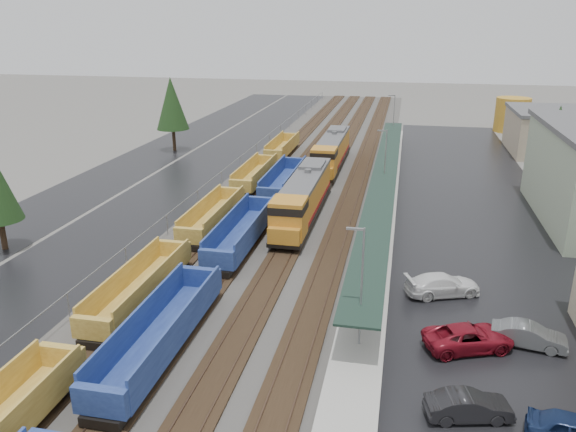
% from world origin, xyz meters
% --- Properties ---
extents(ballast_strip, '(20.00, 160.00, 0.08)m').
position_xyz_m(ballast_strip, '(0.00, 60.00, 0.04)').
color(ballast_strip, '#302D2B').
rests_on(ballast_strip, ground).
extents(trackbed, '(14.60, 160.00, 0.22)m').
position_xyz_m(trackbed, '(-0.00, 60.00, 0.16)').
color(trackbed, black).
rests_on(trackbed, ground).
extents(west_parking_lot, '(10.00, 160.00, 0.02)m').
position_xyz_m(west_parking_lot, '(-15.00, 60.00, 0.01)').
color(west_parking_lot, black).
rests_on(west_parking_lot, ground).
extents(west_road, '(9.00, 160.00, 0.02)m').
position_xyz_m(west_road, '(-25.00, 60.00, 0.01)').
color(west_road, black).
rests_on(west_road, ground).
extents(east_commuter_lot, '(16.00, 100.00, 0.02)m').
position_xyz_m(east_commuter_lot, '(19.00, 50.00, 0.01)').
color(east_commuter_lot, black).
rests_on(east_commuter_lot, ground).
extents(station_platform, '(3.00, 80.00, 8.00)m').
position_xyz_m(station_platform, '(9.50, 50.01, 0.73)').
color(station_platform, '#9E9B93').
rests_on(station_platform, ground).
extents(chainlink_fence, '(0.08, 160.04, 2.02)m').
position_xyz_m(chainlink_fence, '(-9.50, 58.44, 1.61)').
color(chainlink_fence, gray).
rests_on(chainlink_fence, ground).
extents(distant_hills, '(301.00, 140.00, 25.20)m').
position_xyz_m(distant_hills, '(44.79, 210.68, 0.00)').
color(distant_hills, '#4F5D48').
rests_on(distant_hills, ground).
extents(tree_west_far, '(4.84, 4.84, 11.00)m').
position_xyz_m(tree_west_far, '(-23.00, 70.00, 7.12)').
color(tree_west_far, '#332316').
rests_on(tree_west_far, ground).
extents(tree_east, '(4.40, 4.40, 10.00)m').
position_xyz_m(tree_east, '(28.00, 58.00, 6.47)').
color(tree_east, '#332316').
rests_on(tree_east, ground).
extents(locomotive_lead, '(2.98, 19.65, 4.45)m').
position_xyz_m(locomotive_lead, '(2.00, 42.49, 2.38)').
color(locomotive_lead, black).
rests_on(locomotive_lead, ground).
extents(locomotive_trail, '(2.98, 19.65, 4.45)m').
position_xyz_m(locomotive_trail, '(2.00, 63.49, 2.38)').
color(locomotive_trail, black).
rests_on(locomotive_trail, ground).
extents(well_string_yellow, '(2.63, 90.64, 2.33)m').
position_xyz_m(well_string_yellow, '(-6.00, 31.01, 1.16)').
color(well_string_yellow, olive).
rests_on(well_string_yellow, ground).
extents(well_string_blue, '(2.84, 83.28, 2.52)m').
position_xyz_m(well_string_blue, '(-2.00, 17.80, 1.23)').
color(well_string_blue, navy).
rests_on(well_string_blue, ground).
extents(storage_tank, '(5.98, 5.98, 5.98)m').
position_xyz_m(storage_tank, '(29.86, 97.15, 2.99)').
color(storage_tank, '#BC8725').
rests_on(storage_tank, ground).
extents(parked_car_east_a, '(2.43, 4.49, 1.40)m').
position_xyz_m(parked_car_east_a, '(15.33, 15.36, 0.70)').
color(parked_car_east_a, black).
rests_on(parked_car_east_a, ground).
extents(parked_car_east_b, '(4.28, 5.94, 1.50)m').
position_xyz_m(parked_car_east_b, '(15.90, 21.90, 0.75)').
color(parked_car_east_b, maroon).
rests_on(parked_car_east_b, ground).
extents(parked_car_east_c, '(4.03, 5.84, 1.57)m').
position_xyz_m(parked_car_east_c, '(14.73, 28.89, 0.78)').
color(parked_car_east_c, white).
rests_on(parked_car_east_c, ground).
extents(parked_car_east_e, '(2.24, 4.58, 1.44)m').
position_xyz_m(parked_car_east_e, '(19.51, 22.94, 0.72)').
color(parked_car_east_e, '#57595C').
rests_on(parked_car_east_e, ground).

